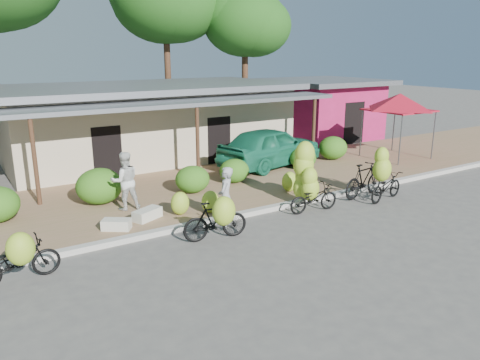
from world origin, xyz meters
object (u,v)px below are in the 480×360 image
Objects in this scene: bike_left at (217,219)px; vendor at (226,197)px; bike_center at (308,182)px; bike_right at (368,177)px; bike_far_left at (17,260)px; teal_van at (270,147)px; sack_near at (147,214)px; red_canopy at (400,102)px; bike_far_right at (386,187)px; sack_far at (116,224)px; bystander at (125,181)px; tree_near_right at (241,21)px.

vendor is at bearing -33.00° from bike_left.
bike_center is 1.05× the size of bike_right.
teal_van is (10.39, 5.32, 0.40)m from bike_far_left.
bike_right reaches higher than sack_near.
bike_center is at bearing 134.88° from vendor.
teal_van reaches higher than sack_near.
red_canopy is 1.90× the size of bike_far_right.
bike_far_left is 3.15m from sack_far.
bike_far_right is at bearing -95.57° from bike_far_left.
bike_far_left is 1.02× the size of bike_left.
bike_right reaches higher than teal_van.
sack_far is (-1.00, -0.31, -0.01)m from sack_near.
bystander is (-7.65, 3.36, 0.55)m from bike_far_right.
vendor is at bearing -22.25° from sack_far.
bike_center is 5.58m from bystander.
tree_near_right is at bearing -36.63° from teal_van.
vendor reaches higher than bike_left.
sack_far is at bearing -162.91° from sack_near.
sack_near is at bearing 17.09° from sack_far.
teal_van reaches higher than bike_far_right.
bystander is at bearing -97.47° from vendor.
bike_right is (-3.42, -13.27, -5.70)m from tree_near_right.
vendor is (5.41, 0.55, 0.31)m from bike_far_left.
tree_near_right reaches higher than teal_van.
sack_near is 7.55m from teal_van.
teal_van is (5.71, 5.55, 0.33)m from bike_left.
teal_van is at bearing 25.19° from sack_far.
teal_van is at bearing 26.31° from sack_near.
sack_near is 1.05m from sack_far.
bike_far_right is at bearing -142.76° from red_canopy.
bike_left is 3.64m from bystander.
vendor is (-2.93, 0.05, -0.01)m from bike_center.
vendor is 0.35× the size of teal_van.
sack_far is at bearing 72.69° from bike_right.
sack_far is 0.15× the size of teal_van.
vendor is at bearing -88.84° from bike_far_left.
vendor is at bearing -39.24° from sack_near.
bike_left is at bearing 122.29° from teal_van.
bike_right is (2.44, -0.19, -0.13)m from bike_center.
bike_center is 1.19× the size of bystander.
tree_near_right is at bearing 101.42° from red_canopy.
sack_far is (2.65, 1.67, -0.29)m from bike_far_left.
bike_center is 2.48× the size of sack_near.
bike_center is at bearing 158.13° from bystander.
red_canopy is at bearing 8.46° from sack_far.
bike_center is (-5.86, -13.08, -5.57)m from tree_near_right.
sack_near is 0.17× the size of teal_van.
tree_near_right is 11.04× the size of sack_far.
teal_van is at bearing -17.40° from bike_center.
bike_far_left is at bearing 97.19° from bike_left.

